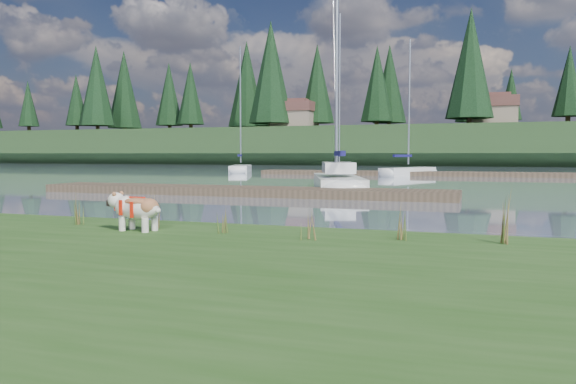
% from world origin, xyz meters
% --- Properties ---
extents(ground, '(200.00, 200.00, 0.00)m').
position_xyz_m(ground, '(0.00, 30.00, 0.00)').
color(ground, '#8290AA').
rests_on(ground, ground).
extents(ridge, '(200.00, 20.00, 5.00)m').
position_xyz_m(ridge, '(0.00, 73.00, 2.50)').
color(ridge, '#1E3519').
rests_on(ridge, ground).
extents(bulldog, '(0.98, 0.47, 0.58)m').
position_xyz_m(bulldog, '(-0.40, -2.79, 0.71)').
color(bulldog, silver).
rests_on(bulldog, bank).
extents(sailboat_main, '(4.45, 9.03, 12.83)m').
position_xyz_m(sailboat_main, '(-1.53, 14.26, 0.42)').
color(sailboat_main, silver).
rests_on(sailboat_main, ground).
extents(dock_near, '(16.00, 2.00, 0.30)m').
position_xyz_m(dock_near, '(-4.00, 9.00, 0.15)').
color(dock_near, '#4C3D2C').
rests_on(dock_near, ground).
extents(dock_far, '(26.00, 2.20, 0.30)m').
position_xyz_m(dock_far, '(2.00, 30.00, 0.15)').
color(dock_far, '#4C3D2C').
rests_on(dock_far, ground).
extents(sailboat_bg_0, '(3.74, 7.31, 10.59)m').
position_xyz_m(sailboat_bg_0, '(-14.77, 33.84, 0.32)').
color(sailboat_bg_0, silver).
rests_on(sailboat_bg_0, ground).
extents(sailboat_bg_1, '(3.42, 9.22, 13.37)m').
position_xyz_m(sailboat_bg_1, '(-6.98, 37.16, 0.32)').
color(sailboat_bg_1, silver).
rests_on(sailboat_bg_1, ground).
extents(sailboat_bg_2, '(3.75, 6.18, 9.58)m').
position_xyz_m(sailboat_bg_2, '(-0.01, 30.36, 0.33)').
color(sailboat_bg_2, silver).
rests_on(sailboat_bg_2, ground).
extents(weed_0, '(0.17, 0.14, 0.64)m').
position_xyz_m(weed_0, '(-0.29, -2.41, 0.62)').
color(weed_0, '#475B23').
rests_on(weed_0, bank).
extents(weed_1, '(0.17, 0.14, 0.40)m').
position_xyz_m(weed_1, '(0.93, -2.63, 0.52)').
color(weed_1, '#475B23').
rests_on(weed_1, bank).
extents(weed_2, '(0.17, 0.14, 0.59)m').
position_xyz_m(weed_2, '(3.61, -2.42, 0.60)').
color(weed_2, '#475B23').
rests_on(weed_2, bank).
extents(weed_3, '(0.17, 0.14, 0.56)m').
position_xyz_m(weed_3, '(-1.73, -2.51, 0.58)').
color(weed_3, '#475B23').
rests_on(weed_3, bank).
extents(weed_4, '(0.17, 0.14, 0.42)m').
position_xyz_m(weed_4, '(2.37, -2.81, 0.53)').
color(weed_4, '#475B23').
rests_on(weed_4, bank).
extents(weed_5, '(0.17, 0.14, 0.71)m').
position_xyz_m(weed_5, '(4.91, -2.27, 0.65)').
color(weed_5, '#475B23').
rests_on(weed_5, bank).
extents(mud_lip, '(60.00, 0.50, 0.14)m').
position_xyz_m(mud_lip, '(0.00, -1.60, 0.07)').
color(mud_lip, '#33281C').
rests_on(mud_lip, ground).
extents(conifer_0, '(5.72, 5.72, 14.15)m').
position_xyz_m(conifer_0, '(-55.00, 67.00, 12.64)').
color(conifer_0, '#382619').
rests_on(conifer_0, ridge).
extents(conifer_1, '(4.40, 4.40, 11.30)m').
position_xyz_m(conifer_1, '(-40.00, 71.00, 11.28)').
color(conifer_1, '#382619').
rests_on(conifer_1, ridge).
extents(conifer_2, '(6.60, 6.60, 16.05)m').
position_xyz_m(conifer_2, '(-25.00, 68.00, 13.54)').
color(conifer_2, '#382619').
rests_on(conifer_2, ridge).
extents(conifer_3, '(4.84, 4.84, 12.25)m').
position_xyz_m(conifer_3, '(-10.00, 72.00, 11.74)').
color(conifer_3, '#382619').
rests_on(conifer_3, ridge).
extents(conifer_4, '(6.16, 6.16, 15.10)m').
position_xyz_m(conifer_4, '(3.00, 66.00, 13.09)').
color(conifer_4, '#382619').
rests_on(conifer_4, ridge).
extents(conifer_5, '(3.96, 3.96, 10.35)m').
position_xyz_m(conifer_5, '(15.00, 70.00, 10.83)').
color(conifer_5, '#382619').
rests_on(conifer_5, ridge).
extents(house_0, '(6.30, 5.30, 4.65)m').
position_xyz_m(house_0, '(-22.00, 70.00, 7.31)').
color(house_0, gray).
rests_on(house_0, ridge).
extents(house_1, '(6.30, 5.30, 4.65)m').
position_xyz_m(house_1, '(6.00, 71.00, 7.31)').
color(house_1, gray).
rests_on(house_1, ridge).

